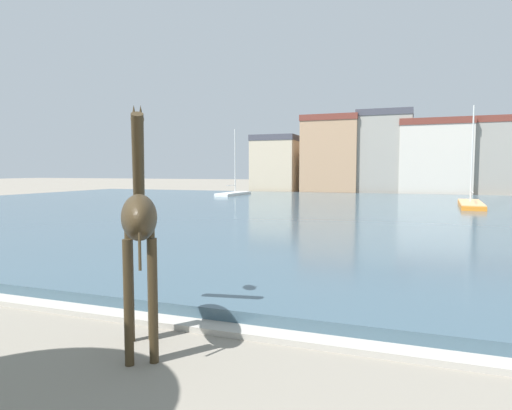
{
  "coord_description": "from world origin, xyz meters",
  "views": [
    {
      "loc": [
        4.16,
        0.91,
        3.21
      ],
      "look_at": [
        -0.16,
        12.95,
        2.2
      ],
      "focal_mm": 30.85,
      "sensor_mm": 36.0,
      "label": 1
    }
  ],
  "objects": [
    {
      "name": "townhouse_end_terrace",
      "position": [
        6.62,
        61.8,
        4.78
      ],
      "size": [
        8.55,
        7.88,
        9.53
      ],
      "color": "beige",
      "rests_on": "ground"
    },
    {
      "name": "sailboat_white",
      "position": [
        -15.37,
        48.41,
        0.38
      ],
      "size": [
        1.81,
        7.73,
        7.97
      ],
      "color": "white",
      "rests_on": "ground"
    },
    {
      "name": "harbor_water",
      "position": [
        0.0,
        33.24,
        0.18
      ],
      "size": [
        80.26,
        48.57,
        0.37
      ],
      "primitive_type": "cube",
      "color": "#3D5666",
      "rests_on": "ground"
    },
    {
      "name": "sailboat_orange",
      "position": [
        8.49,
        39.78,
        0.4
      ],
      "size": [
        2.09,
        9.5,
        8.32
      ],
      "color": "orange",
      "rests_on": "ground"
    },
    {
      "name": "townhouse_tall_gabled",
      "position": [
        0.48,
        61.84,
        5.47
      ],
      "size": [
        6.92,
        7.66,
        10.9
      ],
      "color": "gray",
      "rests_on": "ground"
    },
    {
      "name": "quay_edge_coping",
      "position": [
        0.0,
        8.7,
        0.06
      ],
      "size": [
        80.26,
        0.5,
        0.12
      ],
      "primitive_type": "cube",
      "color": "#ADA89E",
      "rests_on": "ground"
    },
    {
      "name": "townhouse_corner_house",
      "position": [
        13.9,
        61.4,
        4.83
      ],
      "size": [
        6.84,
        5.41,
        9.63
      ],
      "color": "gray",
      "rests_on": "ground"
    },
    {
      "name": "giraffe_statue",
      "position": [
        -0.39,
        7.48,
        2.31
      ],
      "size": [
        1.79,
        2.33,
        4.53
      ],
      "color": "#382B19",
      "rests_on": "ground"
    },
    {
      "name": "townhouse_narrow_midrow",
      "position": [
        -6.39,
        61.52,
        5.25
      ],
      "size": [
        7.52,
        8.0,
        10.47
      ],
      "color": "tan",
      "rests_on": "ground"
    },
    {
      "name": "townhouse_wide_warehouse",
      "position": [
        -14.26,
        60.78,
        4.07
      ],
      "size": [
        6.27,
        5.82,
        8.11
      ],
      "color": "#C6B293",
      "rests_on": "ground"
    }
  ]
}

